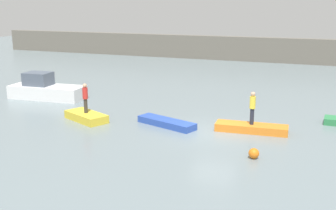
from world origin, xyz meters
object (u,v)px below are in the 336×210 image
rowboat_blue (166,123)px  person_red_shirt (85,96)px  motorboat (46,90)px  rowboat_orange (251,128)px  rowboat_yellow (86,117)px  mooring_buoy (254,153)px  person_yellow_shirt (252,106)px

rowboat_blue → person_red_shirt: 5.19m
motorboat → person_red_shirt: person_red_shirt is taller
rowboat_orange → motorboat: bearing=166.1°
rowboat_yellow → person_red_shirt: (0.00, 0.00, 1.26)m
rowboat_orange → person_red_shirt: (-9.78, -1.46, 1.29)m
motorboat → mooring_buoy: motorboat is taller
rowboat_blue → person_yellow_shirt: bearing=26.8°
rowboat_orange → mooring_buoy: bearing=-82.4°
rowboat_orange → rowboat_yellow: bearing=-176.1°
rowboat_yellow → person_yellow_shirt: 9.96m
rowboat_orange → person_red_shirt: 9.97m
mooring_buoy → rowboat_orange: bearing=102.2°
motorboat → rowboat_orange: 16.10m
motorboat → rowboat_blue: 11.56m
rowboat_orange → person_yellow_shirt: size_ratio=2.14×
person_red_shirt → rowboat_orange: bearing=8.5°
person_yellow_shirt → rowboat_orange: bearing=26.6°
person_red_shirt → motorboat: bearing=146.4°
rowboat_blue → mooring_buoy: bearing=-11.9°
motorboat → person_red_shirt: 7.38m
mooring_buoy → motorboat: bearing=158.4°
rowboat_yellow → mooring_buoy: bearing=11.0°
rowboat_yellow → person_yellow_shirt: person_yellow_shirt is taller
person_red_shirt → mooring_buoy: 11.03m
rowboat_orange → mooring_buoy: mooring_buoy is taller
motorboat → rowboat_yellow: motorboat is taller
mooring_buoy → person_yellow_shirt: bearing=102.2°
rowboat_orange → rowboat_blue: bearing=-176.4°
motorboat → rowboat_blue: (11.07, -3.29, -0.49)m
rowboat_orange → person_yellow_shirt: (-0.00, -0.00, 1.26)m
motorboat → rowboat_yellow: size_ratio=1.97×
motorboat → person_yellow_shirt: size_ratio=3.14×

